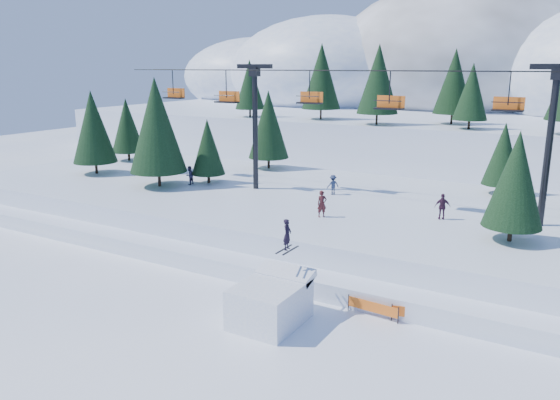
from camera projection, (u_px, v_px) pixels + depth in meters
The scene contains 10 objects.
ground at pixel (216, 324), 27.46m from camera, with size 160.00×160.00×0.00m, color white.
mid_shelf at pixel (354, 217), 42.30m from camera, with size 70.00×22.00×2.50m, color white.
berm at pixel (292, 265), 34.05m from camera, with size 70.00×6.00×1.10m, color white.
mountain_ridge at pixel (457, 84), 89.28m from camera, with size 119.00×60.14×26.46m.
jump_kicker at pixel (271, 301), 27.41m from camera, with size 3.04×4.30×5.08m.
chairlift at pixel (373, 113), 39.80m from camera, with size 46.00×3.21×10.28m.
conifer_stand at pixel (383, 142), 40.98m from camera, with size 61.85×16.89×10.16m.
distant_skiers at pixel (357, 192), 41.25m from camera, with size 32.95×10.74×1.86m.
banner_near at pixel (373, 307), 28.12m from camera, with size 2.85×0.28×0.90m.
banner_far at pixel (420, 314), 27.41m from camera, with size 2.76×0.81×0.90m.
Camera 1 is at (15.38, -20.16, 12.67)m, focal length 35.00 mm.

